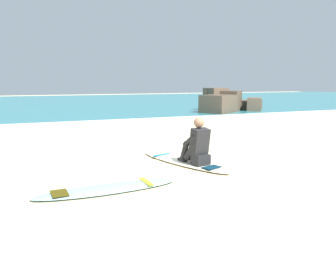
# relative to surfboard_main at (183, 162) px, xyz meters

# --- Properties ---
(ground_plane) EXTENTS (80.00, 80.00, 0.00)m
(ground_plane) POSITION_rel_surfboard_main_xyz_m (0.32, 0.20, -0.04)
(ground_plane) COLOR beige
(sea) EXTENTS (80.00, 28.00, 0.10)m
(sea) POSITION_rel_surfboard_main_xyz_m (0.32, 21.22, 0.01)
(sea) COLOR teal
(sea) RESTS_ON ground
(breaking_foam) EXTENTS (80.00, 0.90, 0.11)m
(breaking_foam) POSITION_rel_surfboard_main_xyz_m (0.32, 7.52, 0.02)
(breaking_foam) COLOR white
(breaking_foam) RESTS_ON ground
(surfboard_main) EXTENTS (1.27, 2.59, 0.08)m
(surfboard_main) POSITION_rel_surfboard_main_xyz_m (0.00, 0.00, 0.00)
(surfboard_main) COLOR #EFE5C6
(surfboard_main) RESTS_ON ground
(surfer_seated) EXTENTS (0.45, 0.75, 0.95)m
(surfer_seated) POSITION_rel_surfboard_main_xyz_m (0.13, -0.37, 0.40)
(surfer_seated) COLOR #232326
(surfer_seated) RESTS_ON surfboard_main
(surfboard_spare_near) EXTENTS (2.35, 0.63, 0.08)m
(surfboard_spare_near) POSITION_rel_surfboard_main_xyz_m (-1.90, -1.22, 0.00)
(surfboard_spare_near) COLOR #9ED1E5
(surfboard_spare_near) RESTS_ON ground
(rock_outcrop_distant) EXTENTS (4.87, 3.61, 1.36)m
(rock_outcrop_distant) POSITION_rel_surfboard_main_xyz_m (7.45, 9.97, 0.49)
(rock_outcrop_distant) COLOR brown
(rock_outcrop_distant) RESTS_ON ground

